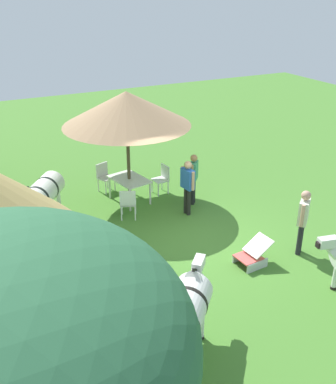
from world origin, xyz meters
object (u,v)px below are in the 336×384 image
object	(u,v)px
patio_chair_near_lawn	(162,177)
zebra_nearest_camera	(41,195)
patio_chair_near_hut	(128,202)
patio_dining_table	(129,181)
zebra_toward_hut	(185,313)
standing_watcher	(303,216)
guest_beside_umbrella	(194,175)
patio_chair_west_end	(104,175)
shade_umbrella	(126,109)
striped_lounge_chair	(252,255)
guest_behind_table	(188,183)

from	to	relation	value
patio_chair_near_lawn	zebra_nearest_camera	xyz separation A→B (m)	(-0.71, 3.86, 0.49)
patio_chair_near_hut	patio_dining_table	bearing A→B (deg)	90.00
zebra_nearest_camera	zebra_toward_hut	distance (m)	5.81
patio_chair_near_hut	standing_watcher	bearing A→B (deg)	-24.63
patio_chair_near_hut	guest_beside_umbrella	world-z (taller)	guest_beside_umbrella
patio_chair_west_end	shade_umbrella	bearing A→B (deg)	90.00
striped_lounge_chair	zebra_toward_hut	distance (m)	3.45
patio_chair_near_lawn	guest_beside_umbrella	bearing A→B (deg)	-161.87
guest_behind_table	striped_lounge_chair	size ratio (longest dim) A/B	1.89
striped_lounge_chair	zebra_toward_hut	world-z (taller)	zebra_toward_hut
zebra_nearest_camera	patio_dining_table	bearing A→B (deg)	-131.96
patio_chair_west_end	guest_behind_table	world-z (taller)	guest_behind_table
striped_lounge_chair	zebra_nearest_camera	xyz separation A→B (m)	(3.84, 4.00, 0.76)
patio_dining_table	zebra_nearest_camera	world-z (taller)	zebra_nearest_camera
patio_dining_table	patio_chair_near_hut	world-z (taller)	patio_chair_near_hut
guest_behind_table	patio_chair_near_lawn	bearing A→B (deg)	172.66
patio_chair_near_hut	zebra_toward_hut	bearing A→B (deg)	-77.38
striped_lounge_chair	patio_chair_near_lawn	bearing A→B (deg)	-3.08
guest_beside_umbrella	zebra_nearest_camera	bearing A→B (deg)	125.97
patio_chair_near_lawn	standing_watcher	size ratio (longest dim) A/B	0.54
patio_chair_near_hut	shade_umbrella	bearing A→B (deg)	90.00
guest_beside_umbrella	patio_chair_west_end	bearing A→B (deg)	85.77
shade_umbrella	striped_lounge_chair	distance (m)	5.31
patio_chair_west_end	guest_beside_umbrella	xyz separation A→B (m)	(-2.08, -2.05, 0.41)
patio_chair_near_hut	patio_chair_west_end	bearing A→B (deg)	112.61
patio_chair_near_lawn	striped_lounge_chair	size ratio (longest dim) A/B	1.05
zebra_toward_hut	patio_chair_near_lawn	bearing A→B (deg)	110.33
striped_lounge_chair	zebra_toward_hut	bearing A→B (deg)	118.62
patio_chair_west_end	zebra_nearest_camera	size ratio (longest dim) A/B	0.45
shade_umbrella	zebra_nearest_camera	size ratio (longest dim) A/B	1.84
shade_umbrella	guest_beside_umbrella	bearing A→B (deg)	-121.52
patio_dining_table	striped_lounge_chair	size ratio (longest dim) A/B	1.62
patio_chair_west_end	striped_lounge_chair	world-z (taller)	patio_chair_west_end
patio_chair_near_hut	guest_behind_table	distance (m)	1.74
patio_chair_near_hut	guest_beside_umbrella	bearing A→B (deg)	25.59
patio_chair_near_hut	guest_beside_umbrella	xyz separation A→B (m)	(0.05, -2.10, 0.41)
patio_chair_near_lawn	patio_chair_west_end	xyz separation A→B (m)	(0.97, 1.57, 0.00)
guest_behind_table	guest_beside_umbrella	bearing A→B (deg)	129.73
patio_dining_table	zebra_toward_hut	size ratio (longest dim) A/B	0.78
patio_dining_table	standing_watcher	distance (m)	5.26
guest_beside_umbrella	guest_behind_table	world-z (taller)	guest_behind_table
guest_beside_umbrella	striped_lounge_chair	distance (m)	3.53
zebra_toward_hut	striped_lounge_chair	bearing A→B (deg)	76.45
guest_beside_umbrella	standing_watcher	bearing A→B (deg)	-123.54
patio_chair_near_lawn	patio_chair_near_hut	distance (m)	2.00
zebra_nearest_camera	guest_behind_table	bearing A→B (deg)	-157.80
shade_umbrella	standing_watcher	world-z (taller)	shade_umbrella
shade_umbrella	zebra_nearest_camera	bearing A→B (deg)	102.52
patio_chair_near_hut	patio_chair_near_lawn	bearing A→B (deg)	59.71
guest_behind_table	zebra_toward_hut	distance (m)	5.48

